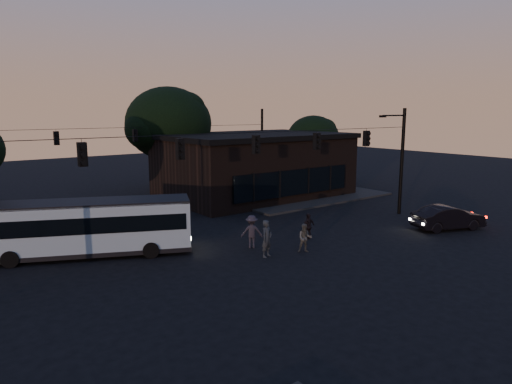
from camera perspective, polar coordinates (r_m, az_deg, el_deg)
ground at (r=22.37m, az=6.32°, el=-9.03°), size 120.00×120.00×0.00m
sidewalk_far_right at (r=40.22m, az=4.91°, el=-0.28°), size 14.00×10.00×0.15m
building at (r=39.42m, az=-0.20°, el=3.42°), size 15.40×10.41×5.40m
tree_behind at (r=41.64m, az=-10.88°, el=8.40°), size 7.60×7.60×9.43m
tree_right at (r=46.67m, az=7.15°, el=6.76°), size 5.20×5.20×6.86m
signal_rig_near at (r=24.34m, az=0.00°, el=3.36°), size 26.24×0.30×7.50m
signal_rig_far at (r=38.26m, az=-14.80°, el=5.13°), size 26.24×0.30×7.50m
bus at (r=24.67m, az=-20.09°, el=-3.92°), size 10.14×6.36×2.84m
car at (r=30.90m, az=22.91°, el=-2.97°), size 4.79×3.10×1.49m
pedestrian_a at (r=23.16m, az=1.37°, el=-5.84°), size 0.79×0.63×1.90m
pedestrian_b at (r=24.07m, az=6.13°, el=-5.74°), size 0.94×0.91×1.52m
pedestrian_c at (r=26.45m, az=6.57°, el=-4.28°), size 0.91×0.40×1.54m
pedestrian_d at (r=24.67m, az=-0.54°, el=-4.97°), size 1.33×1.19×1.79m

